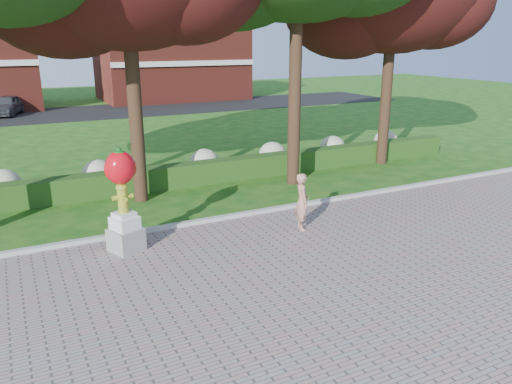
{
  "coord_description": "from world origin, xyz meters",
  "views": [
    {
      "loc": [
        -5.67,
        -9.67,
        5.09
      ],
      "look_at": [
        -0.29,
        1.0,
        1.42
      ],
      "focal_mm": 35.0,
      "sensor_mm": 36.0,
      "label": 1
    }
  ],
  "objects": [
    {
      "name": "walkway",
      "position": [
        0.0,
        -4.0,
        0.02
      ],
      "size": [
        40.0,
        14.0,
        0.04
      ],
      "primitive_type": "cube",
      "color": "gray",
      "rests_on": "ground"
    },
    {
      "name": "building_right",
      "position": [
        8.0,
        34.0,
        3.2
      ],
      "size": [
        12.0,
        8.0,
        6.4
      ],
      "primitive_type": "cube",
      "color": "maroon",
      "rests_on": "ground"
    },
    {
      "name": "parked_car",
      "position": [
        -5.46,
        29.18,
        0.7
      ],
      "size": [
        2.78,
        4.32,
        1.37
      ],
      "primitive_type": "imported",
      "rotation": [
        0.0,
        0.0,
        -0.31
      ],
      "color": "#46494F",
      "rests_on": "street"
    },
    {
      "name": "hydrant_sculpture",
      "position": [
        -3.38,
        2.04,
        1.42
      ],
      "size": [
        0.92,
        0.92,
        2.6
      ],
      "rotation": [
        0.0,
        0.0,
        0.39
      ],
      "color": "gray",
      "rests_on": "walkway"
    },
    {
      "name": "hydrangea_row",
      "position": [
        0.57,
        8.0,
        0.55
      ],
      "size": [
        20.1,
        1.1,
        0.99
      ],
      "color": "tan",
      "rests_on": "ground"
    },
    {
      "name": "woman",
      "position": [
        1.29,
        1.33,
        0.84
      ],
      "size": [
        0.52,
        0.66,
        1.59
      ],
      "primitive_type": "imported",
      "rotation": [
        0.0,
        0.0,
        1.3
      ],
      "color": "tan",
      "rests_on": "walkway"
    },
    {
      "name": "curb",
      "position": [
        0.0,
        3.0,
        0.07
      ],
      "size": [
        40.0,
        0.18,
        0.15
      ],
      "primitive_type": "cube",
      "color": "#ADADA5",
      "rests_on": "ground"
    },
    {
      "name": "lawn_hedge",
      "position": [
        0.0,
        7.0,
        0.4
      ],
      "size": [
        24.0,
        0.7,
        0.8
      ],
      "primitive_type": "cube",
      "color": "#193F12",
      "rests_on": "ground"
    },
    {
      "name": "ground",
      "position": [
        0.0,
        0.0,
        0.0
      ],
      "size": [
        100.0,
        100.0,
        0.0
      ],
      "primitive_type": "plane",
      "color": "#164E13",
      "rests_on": "ground"
    },
    {
      "name": "street",
      "position": [
        0.0,
        28.0,
        0.01
      ],
      "size": [
        50.0,
        8.0,
        0.02
      ],
      "primitive_type": "cube",
      "color": "black",
      "rests_on": "ground"
    }
  ]
}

